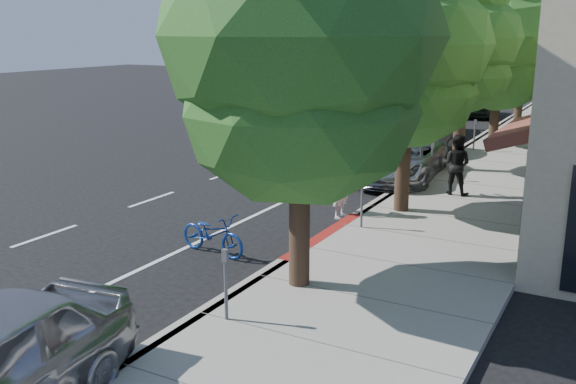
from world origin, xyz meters
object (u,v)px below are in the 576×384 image
Objects in this scene: street_tree_2 at (465,41)px; silver_suv at (401,159)px; cyclist at (342,184)px; street_tree_4 at (524,40)px; street_tree_5 at (542,31)px; street_tree_0 at (300,42)px; dark_sedan at (417,139)px; street_tree_3 at (501,38)px; dark_suv_far at (477,103)px; pedestrian at (456,164)px; white_pickup at (435,120)px; street_tree_1 at (408,48)px; bicycle at (213,234)px.

silver_suv is at bearing -124.99° from street_tree_2.
cyclist is 5.01m from silver_suv.
street_tree_5 reaches higher than street_tree_4.
street_tree_0 is 1.06× the size of street_tree_4.
street_tree_3 is at bearing 70.42° from dark_sedan.
street_tree_2 is 16.70m from dark_suv_far.
silver_suv is (-1.40, -14.00, -3.72)m from street_tree_4.
street_tree_5 reaches higher than dark_sedan.
dark_sedan is 14.08m from dark_suv_far.
street_tree_3 is 10.22m from pedestrian.
cyclist is 15.00m from white_pickup.
street_tree_1 reaches higher than cyclist.
cyclist is at bearing -77.63° from dark_sedan.
street_tree_3 is 13.57m from cyclist.
street_tree_0 is 1.58× the size of white_pickup.
bicycle is (-2.70, -23.07, -3.96)m from street_tree_4.
white_pickup is at bearing 6.14° from cyclist.
street_tree_2 is at bearing -90.00° from street_tree_3.
street_tree_0 is 1.72× the size of dark_suv_far.
street_tree_2 is 12.00m from street_tree_4.
dark_sedan is (-2.09, 1.93, -3.82)m from street_tree_2.
street_tree_1 reaches higher than street_tree_2.
street_tree_0 is 1.08× the size of street_tree_2.
street_tree_0 is at bearing -73.86° from dark_sedan.
street_tree_5 is 16.72m from dark_sedan.
street_tree_5 reaches higher than dark_suv_far.
street_tree_0 is 4.31× the size of pedestrian.
bicycle is 18.98m from white_pickup.
cyclist is at bearing -90.46° from white_pickup.
bicycle is at bearing -85.08° from dark_sedan.
white_pickup is (-3.10, -4.10, -3.72)m from street_tree_4.
pedestrian is (2.92, -5.48, 0.30)m from dark_sedan.
cyclist is (-1.35, -13.00, -3.65)m from street_tree_3.
street_tree_4 is at bearing 90.00° from street_tree_0.
street_tree_5 is at bearing -83.60° from pedestrian.
cyclist is 4.08m from pedestrian.
pedestrian is (0.83, 2.45, -3.43)m from street_tree_1.
street_tree_5 reaches higher than cyclist.
street_tree_4 reaches higher than dark_sedan.
dark_suv_far is at bearing 106.55° from street_tree_3.
street_tree_1 is at bearing -89.43° from dark_suv_far.
dark_sedan is at bearing -93.54° from dark_suv_far.
street_tree_0 is at bearing -100.61° from bicycle.
pedestrian is at bearing 71.22° from street_tree_1.
dark_sedan is 0.93× the size of white_pickup.
cyclist is (-1.35, -1.00, -3.55)m from street_tree_1.
pedestrian reaches higher than bicycle.
street_tree_4 is (0.00, 12.00, -0.15)m from street_tree_2.
dark_sedan is at bearing 94.11° from silver_suv.
pedestrian reaches higher than cyclist.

